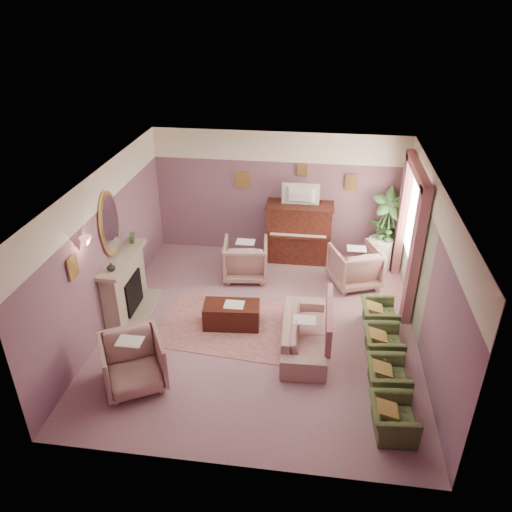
# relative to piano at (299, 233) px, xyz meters

# --- Properties ---
(floor) EXTENTS (5.50, 6.00, 0.01)m
(floor) POSITION_rel_piano_xyz_m (-0.50, -2.68, -0.65)
(floor) COLOR gray
(floor) RESTS_ON ground
(ceiling) EXTENTS (5.50, 6.00, 0.01)m
(ceiling) POSITION_rel_piano_xyz_m (-0.50, -2.68, 2.15)
(ceiling) COLOR beige
(ceiling) RESTS_ON wall_back
(wall_back) EXTENTS (5.50, 0.02, 2.80)m
(wall_back) POSITION_rel_piano_xyz_m (-0.50, 0.32, 0.75)
(wall_back) COLOR slate
(wall_back) RESTS_ON floor
(wall_front) EXTENTS (5.50, 0.02, 2.80)m
(wall_front) POSITION_rel_piano_xyz_m (-0.50, -5.68, 0.75)
(wall_front) COLOR slate
(wall_front) RESTS_ON floor
(wall_left) EXTENTS (0.02, 6.00, 2.80)m
(wall_left) POSITION_rel_piano_xyz_m (-3.25, -2.68, 0.75)
(wall_left) COLOR slate
(wall_left) RESTS_ON floor
(wall_right) EXTENTS (0.02, 6.00, 2.80)m
(wall_right) POSITION_rel_piano_xyz_m (2.25, -2.68, 0.75)
(wall_right) COLOR slate
(wall_right) RESTS_ON floor
(picture_rail_band) EXTENTS (5.50, 0.01, 0.65)m
(picture_rail_band) POSITION_rel_piano_xyz_m (-0.50, 0.31, 1.82)
(picture_rail_band) COLOR white
(picture_rail_band) RESTS_ON wall_back
(stripe_panel) EXTENTS (0.01, 3.00, 2.15)m
(stripe_panel) POSITION_rel_piano_xyz_m (2.23, -1.38, 0.42)
(stripe_panel) COLOR #9EAA8A
(stripe_panel) RESTS_ON wall_right
(fireplace_surround) EXTENTS (0.30, 1.40, 1.10)m
(fireplace_surround) POSITION_rel_piano_xyz_m (-3.09, -2.48, -0.10)
(fireplace_surround) COLOR tan
(fireplace_surround) RESTS_ON floor
(fireplace_inset) EXTENTS (0.18, 0.72, 0.68)m
(fireplace_inset) POSITION_rel_piano_xyz_m (-2.99, -2.48, -0.25)
(fireplace_inset) COLOR black
(fireplace_inset) RESTS_ON floor
(fire_ember) EXTENTS (0.06, 0.54, 0.10)m
(fire_ember) POSITION_rel_piano_xyz_m (-2.95, -2.48, -0.43)
(fire_ember) COLOR orange
(fire_ember) RESTS_ON floor
(mantel_shelf) EXTENTS (0.40, 1.55, 0.07)m
(mantel_shelf) POSITION_rel_piano_xyz_m (-3.06, -2.48, 0.47)
(mantel_shelf) COLOR tan
(mantel_shelf) RESTS_ON fireplace_surround
(hearth) EXTENTS (0.55, 1.50, 0.02)m
(hearth) POSITION_rel_piano_xyz_m (-2.89, -2.48, -0.64)
(hearth) COLOR tan
(hearth) RESTS_ON floor
(mirror_frame) EXTENTS (0.04, 0.72, 1.20)m
(mirror_frame) POSITION_rel_piano_xyz_m (-3.20, -2.48, 1.15)
(mirror_frame) COLOR #D9BA5B
(mirror_frame) RESTS_ON wall_left
(mirror_glass) EXTENTS (0.01, 0.60, 1.06)m
(mirror_glass) POSITION_rel_piano_xyz_m (-3.17, -2.48, 1.15)
(mirror_glass) COLOR white
(mirror_glass) RESTS_ON wall_left
(sconce_shade) EXTENTS (0.20, 0.20, 0.16)m
(sconce_shade) POSITION_rel_piano_xyz_m (-3.12, -3.53, 1.33)
(sconce_shade) COLOR #F0906C
(sconce_shade) RESTS_ON wall_left
(piano) EXTENTS (1.40, 0.60, 1.30)m
(piano) POSITION_rel_piano_xyz_m (0.00, 0.00, 0.00)
(piano) COLOR #411A12
(piano) RESTS_ON floor
(piano_keyshelf) EXTENTS (1.30, 0.12, 0.06)m
(piano_keyshelf) POSITION_rel_piano_xyz_m (-0.00, -0.35, 0.07)
(piano_keyshelf) COLOR #411A12
(piano_keyshelf) RESTS_ON piano
(piano_keys) EXTENTS (1.20, 0.08, 0.02)m
(piano_keys) POSITION_rel_piano_xyz_m (0.00, -0.35, 0.11)
(piano_keys) COLOR white
(piano_keys) RESTS_ON piano
(piano_top) EXTENTS (1.45, 0.65, 0.04)m
(piano_top) POSITION_rel_piano_xyz_m (0.00, 0.00, 0.66)
(piano_top) COLOR #411A12
(piano_top) RESTS_ON piano
(television) EXTENTS (0.80, 0.12, 0.48)m
(television) POSITION_rel_piano_xyz_m (0.00, -0.05, 0.95)
(television) COLOR black
(television) RESTS_ON piano
(print_back_left) EXTENTS (0.30, 0.03, 0.38)m
(print_back_left) POSITION_rel_piano_xyz_m (-1.30, 0.28, 1.07)
(print_back_left) COLOR #D9BA5B
(print_back_left) RESTS_ON wall_back
(print_back_right) EXTENTS (0.26, 0.03, 0.34)m
(print_back_right) POSITION_rel_piano_xyz_m (1.05, 0.28, 1.13)
(print_back_right) COLOR #D9BA5B
(print_back_right) RESTS_ON wall_back
(print_back_mid) EXTENTS (0.22, 0.03, 0.26)m
(print_back_mid) POSITION_rel_piano_xyz_m (0.00, 0.28, 1.35)
(print_back_mid) COLOR #D9BA5B
(print_back_mid) RESTS_ON wall_back
(print_left_wall) EXTENTS (0.03, 0.28, 0.36)m
(print_left_wall) POSITION_rel_piano_xyz_m (-3.21, -3.88, 1.07)
(print_left_wall) COLOR #D9BA5B
(print_left_wall) RESTS_ON wall_left
(window_blind) EXTENTS (0.03, 1.40, 1.80)m
(window_blind) POSITION_rel_piano_xyz_m (2.20, -1.13, 1.05)
(window_blind) COLOR beige
(window_blind) RESTS_ON wall_right
(curtain_left) EXTENTS (0.16, 0.34, 2.60)m
(curtain_left) POSITION_rel_piano_xyz_m (2.12, -2.05, 0.65)
(curtain_left) COLOR #A85C69
(curtain_left) RESTS_ON floor
(curtain_right) EXTENTS (0.16, 0.34, 2.60)m
(curtain_right) POSITION_rel_piano_xyz_m (2.12, -0.21, 0.65)
(curtain_right) COLOR #A85C69
(curtain_right) RESTS_ON floor
(pelmet) EXTENTS (0.16, 2.20, 0.16)m
(pelmet) POSITION_rel_piano_xyz_m (2.12, -1.13, 1.91)
(pelmet) COLOR #A85C69
(pelmet) RESTS_ON wall_right
(mantel_plant) EXTENTS (0.16, 0.16, 0.28)m
(mantel_plant) POSITION_rel_piano_xyz_m (-3.05, -1.93, 0.64)
(mantel_plant) COLOR #397436
(mantel_plant) RESTS_ON mantel_shelf
(mantel_vase) EXTENTS (0.16, 0.16, 0.16)m
(mantel_vase) POSITION_rel_piano_xyz_m (-3.05, -2.98, 0.58)
(mantel_vase) COLOR white
(mantel_vase) RESTS_ON mantel_shelf
(area_rug) EXTENTS (2.65, 2.01, 0.01)m
(area_rug) POSITION_rel_piano_xyz_m (-1.02, -2.70, -0.64)
(area_rug) COLOR #B16C6C
(area_rug) RESTS_ON floor
(coffee_table) EXTENTS (1.04, 0.58, 0.45)m
(coffee_table) POSITION_rel_piano_xyz_m (-1.03, -2.69, -0.43)
(coffee_table) COLOR #37140D
(coffee_table) RESTS_ON floor
(table_paper) EXTENTS (0.35, 0.28, 0.01)m
(table_paper) POSITION_rel_piano_xyz_m (-0.98, -2.69, -0.20)
(table_paper) COLOR silver
(table_paper) RESTS_ON coffee_table
(sofa) EXTENTS (0.63, 1.88, 0.76)m
(sofa) POSITION_rel_piano_xyz_m (0.29, -3.10, -0.27)
(sofa) COLOR tan
(sofa) RESTS_ON floor
(sofa_throw) EXTENTS (0.09, 1.42, 0.52)m
(sofa_throw) POSITION_rel_piano_xyz_m (0.69, -3.10, -0.05)
(sofa_throw) COLOR #A85C69
(sofa_throw) RESTS_ON sofa
(floral_armchair_left) EXTENTS (0.89, 0.89, 0.93)m
(floral_armchair_left) POSITION_rel_piano_xyz_m (-1.04, -0.94, -0.18)
(floral_armchair_left) COLOR tan
(floral_armchair_left) RESTS_ON floor
(floral_armchair_right) EXTENTS (0.89, 0.89, 0.93)m
(floral_armchair_right) POSITION_rel_piano_xyz_m (1.21, -0.93, -0.18)
(floral_armchair_right) COLOR tan
(floral_armchair_right) RESTS_ON floor
(floral_armchair_front) EXTENTS (0.89, 0.89, 0.93)m
(floral_armchair_front) POSITION_rel_piano_xyz_m (-2.24, -4.40, -0.18)
(floral_armchair_front) COLOR tan
(floral_armchair_front) RESTS_ON floor
(olive_chair_a) EXTENTS (0.50, 0.72, 0.62)m
(olive_chair_a) POSITION_rel_piano_xyz_m (1.60, -4.81, -0.34)
(olive_chair_a) COLOR #495A30
(olive_chair_a) RESTS_ON floor
(olive_chair_b) EXTENTS (0.50, 0.72, 0.62)m
(olive_chair_b) POSITION_rel_piano_xyz_m (1.60, -3.99, -0.34)
(olive_chair_b) COLOR #495A30
(olive_chair_b) RESTS_ON floor
(olive_chair_c) EXTENTS (0.50, 0.72, 0.62)m
(olive_chair_c) POSITION_rel_piano_xyz_m (1.60, -3.17, -0.34)
(olive_chair_c) COLOR #495A30
(olive_chair_c) RESTS_ON floor
(olive_chair_d) EXTENTS (0.50, 0.72, 0.62)m
(olive_chair_d) POSITION_rel_piano_xyz_m (1.60, -2.35, -0.34)
(olive_chair_d) COLOR #495A30
(olive_chair_d) RESTS_ON floor
(side_table) EXTENTS (0.52, 0.52, 0.70)m
(side_table) POSITION_rel_piano_xyz_m (1.76, -0.18, -0.30)
(side_table) COLOR white
(side_table) RESTS_ON floor
(side_plant_big) EXTENTS (0.30, 0.30, 0.34)m
(side_plant_big) POSITION_rel_piano_xyz_m (1.76, -0.18, 0.22)
(side_plant_big) COLOR #397436
(side_plant_big) RESTS_ON side_table
(side_plant_small) EXTENTS (0.16, 0.16, 0.28)m
(side_plant_small) POSITION_rel_piano_xyz_m (1.88, -0.28, 0.19)
(side_plant_small) COLOR #397436
(side_plant_small) RESTS_ON side_table
(palm_pot) EXTENTS (0.34, 0.34, 0.34)m
(palm_pot) POSITION_rel_piano_xyz_m (1.88, -0.04, -0.48)
(palm_pot) COLOR #955536
(palm_pot) RESTS_ON floor
(palm_plant) EXTENTS (0.76, 0.76, 1.44)m
(palm_plant) POSITION_rel_piano_xyz_m (1.88, -0.04, 0.41)
(palm_plant) COLOR #397436
(palm_plant) RESTS_ON palm_pot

